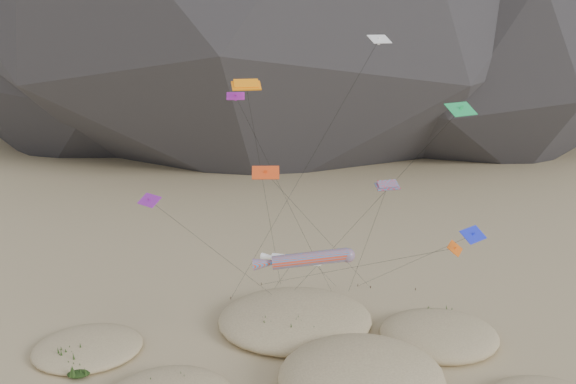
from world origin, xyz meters
name	(u,v)px	position (x,y,z in m)	size (l,w,h in m)	color
kite_stakes	(317,292)	(2.94, 23.56, 0.15)	(21.83, 4.96, 0.30)	#3F2D1E
rainbow_tube_kite	(306,259)	(-0.39, 6.83, 11.71)	(10.26, 19.14, 12.65)	#FB401A
white_tube_kite	(292,259)	(-1.15, 11.09, 9.89)	(5.43, 15.52, 10.49)	white
orange_parafoil	(247,88)	(-4.91, 13.72, 24.88)	(5.09, 13.46, 25.68)	orange
multi_parafoil	(387,187)	(7.97, 13.93, 15.66)	(2.55, 10.64, 16.27)	red
delta_kites	(366,160)	(5.17, 10.92, 19.01)	(29.85, 22.36, 29.23)	white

